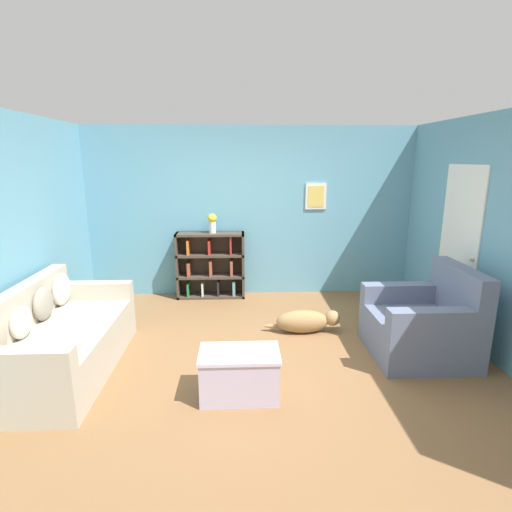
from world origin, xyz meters
name	(u,v)px	position (x,y,z in m)	size (l,w,h in m)	color
ground_plane	(258,358)	(0.00, 0.00, 0.00)	(14.00, 14.00, 0.00)	brown
wall_back	(251,212)	(0.00, 2.25, 1.30)	(5.60, 0.13, 2.60)	#609EB7
wall_right	(502,240)	(2.55, 0.02, 1.29)	(0.16, 5.00, 2.60)	#609EB7
couch	(58,341)	(-2.03, -0.16, 0.33)	(0.94, 1.90, 0.88)	#B7AD99
bookshelf	(211,266)	(-0.63, 2.06, 0.50)	(1.04, 0.29, 1.02)	#42382D
recliner_chair	(424,325)	(1.82, 0.03, 0.35)	(1.01, 1.01, 1.00)	slate
coffee_table	(240,373)	(-0.20, -0.70, 0.23)	(0.72, 0.43, 0.44)	#BCB2D1
dog	(306,321)	(0.63, 0.65, 0.15)	(0.95, 0.26, 0.29)	#9E7A4C
vase	(212,222)	(-0.59, 2.03, 1.18)	(0.14, 0.14, 0.29)	silver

